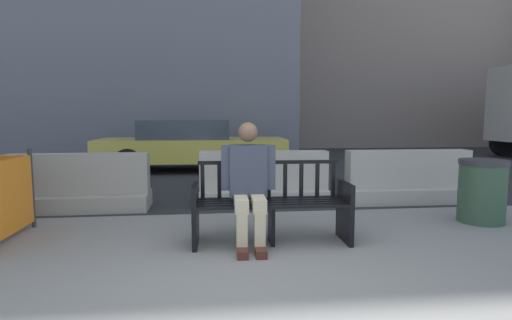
{
  "coord_description": "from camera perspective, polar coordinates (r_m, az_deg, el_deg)",
  "views": [
    {
      "loc": [
        -0.28,
        -2.9,
        1.37
      ],
      "look_at": [
        0.36,
        2.8,
        0.75
      ],
      "focal_mm": 28.0,
      "sensor_mm": 36.0,
      "label": 1
    }
  ],
  "objects": [
    {
      "name": "ground_plane",
      "position": [
        3.22,
        -0.87,
        -19.0
      ],
      "size": [
        200.0,
        200.0,
        0.0
      ],
      "primitive_type": "plane",
      "color": "gray"
    },
    {
      "name": "jersey_barrier_left",
      "position": [
        6.42,
        -23.93,
        -3.6
      ],
      "size": [
        2.01,
        0.71,
        0.84
      ],
      "color": "#9E998E",
      "rests_on": "ground"
    },
    {
      "name": "street_bench",
      "position": [
        4.39,
        2.17,
        -6.66
      ],
      "size": [
        1.7,
        0.57,
        0.88
      ],
      "color": "black",
      "rests_on": "ground"
    },
    {
      "name": "seated_person",
      "position": [
        4.26,
        -1.06,
        -3.04
      ],
      "size": [
        0.58,
        0.73,
        1.31
      ],
      "color": "#383D4C",
      "rests_on": "ground"
    },
    {
      "name": "car_taxi_near",
      "position": [
        10.3,
        -9.23,
        2.1
      ],
      "size": [
        4.71,
        1.92,
        1.29
      ],
      "color": "#DBC64C",
      "rests_on": "ground"
    },
    {
      "name": "trash_bin",
      "position": [
        5.99,
        29.58,
        -3.85
      ],
      "size": [
        0.6,
        0.6,
        0.82
      ],
      "color": "#334C38",
      "rests_on": "ground"
    },
    {
      "name": "street_asphalt",
      "position": [
        11.69,
        -5.01,
        -0.56
      ],
      "size": [
        120.0,
        12.0,
        0.01
      ],
      "primitive_type": "cube",
      "color": "#28282B",
      "rests_on": "ground"
    },
    {
      "name": "jersey_barrier_right",
      "position": [
        6.91,
        20.8,
        -2.81
      ],
      "size": [
        2.01,
        0.7,
        0.84
      ],
      "color": "#ADA89E",
      "rests_on": "ground"
    },
    {
      "name": "jersey_barrier_centre",
      "position": [
        6.3,
        1.12,
        -3.24
      ],
      "size": [
        2.03,
        0.76,
        0.84
      ],
      "color": "#ADA89E",
      "rests_on": "ground"
    }
  ]
}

